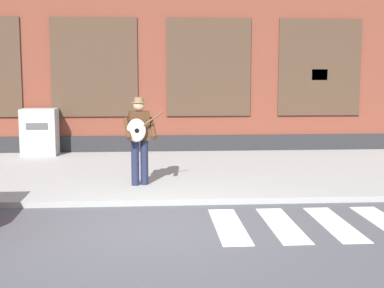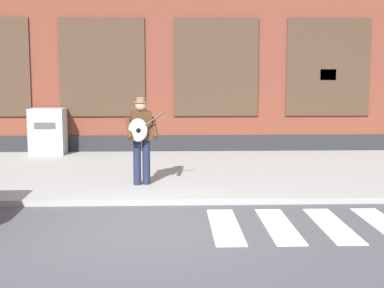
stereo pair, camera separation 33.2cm
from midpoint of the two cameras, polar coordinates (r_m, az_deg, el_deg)
name	(u,v)px [view 1 (the left image)]	position (r m, az deg, el deg)	size (l,w,h in m)	color
ground_plane	(152,229)	(7.87, -5.52, -9.02)	(160.00, 160.00, 0.00)	#4C4C51
sidewalk	(153,172)	(12.03, -5.02, -3.01)	(28.00, 5.83, 0.11)	#9E9E99
building_backdrop	(152,37)	(16.78, -4.88, 11.31)	(28.00, 4.06, 6.75)	brown
busker	(139,135)	(10.24, -6.59, 0.91)	(0.75, 0.60, 1.69)	#1E233D
utility_box	(40,132)	(14.72, -16.55, 1.25)	(0.91, 0.70, 1.23)	#ADADA8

